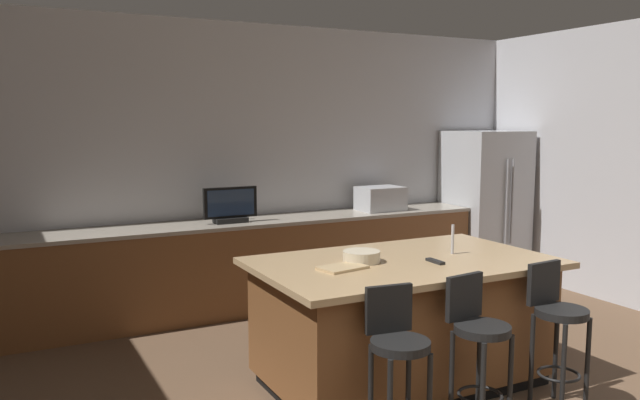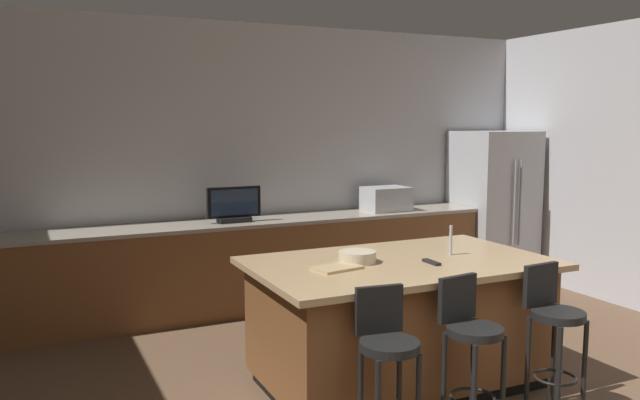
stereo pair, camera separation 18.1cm
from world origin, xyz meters
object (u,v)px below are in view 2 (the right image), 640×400
Objects in this scene: kitchen_island at (399,321)px; tv_remote at (431,262)px; microwave at (386,199)px; bar_stool_center at (470,342)px; fruit_bowl at (357,257)px; tv_monitor at (234,206)px; bar_stool_left at (387,357)px; bar_stool_right at (553,326)px; refrigerator at (493,206)px; cutting_board at (337,268)px.

tv_remote is (0.14, -0.18, 0.46)m from kitchen_island.
tv_remote is (-1.08, -2.39, -0.12)m from microwave.
bar_stool_center is 3.64× the size of fruit_bowl.
tv_remote is at bearing 69.10° from bar_stool_center.
bar_stool_left is (-0.04, -2.94, -0.50)m from tv_monitor.
tv_monitor is at bearing 107.25° from bar_stool_right.
bar_stool_center is 1.00m from fruit_bowl.
microwave is (-1.43, 0.08, 0.15)m from refrigerator.
tv_monitor is 1.72× the size of cutting_board.
cutting_board is at bearing -89.66° from tv_monitor.
tv_monitor is 0.56× the size of bar_stool_left.
tv_remote is 0.55× the size of cutting_board.
microwave is 0.50× the size of bar_stool_right.
tv_monitor reaches higher than microwave.
bar_stool_right is 5.67× the size of tv_remote.
cutting_board is (0.01, -2.20, -0.15)m from tv_monitor.
refrigerator is 3.41m from tv_remote.
kitchen_island is at bearing -76.11° from tv_monitor.
bar_stool_center reaches higher than tv_remote.
microwave is 3.28m from bar_stool_center.
refrigerator is 1.44m from microwave.
cutting_board is at bearing 92.38° from bar_stool_left.
bar_stool_left is at bearing 174.70° from bar_stool_right.
tv_remote is at bearing 46.84° from bar_stool_left.
cutting_board is at bearing -127.67° from microwave.
bar_stool_center is at bearing -112.15° from microwave.
tv_monitor is at bearing 95.94° from bar_stool_left.
bar_stool_right is at bearing -100.38° from microwave.
microwave reaches higher than kitchen_island.
bar_stool_right is (1.20, -2.95, -0.49)m from tv_monitor.
fruit_bowl is at bearing 133.36° from bar_stool_right.
refrigerator reaches higher than kitchen_island.
fruit_bowl is (0.27, 0.86, 0.38)m from bar_stool_left.
microwave is 1.56× the size of cutting_board.
refrigerator is 6.73× the size of fruit_bowl.
microwave is 0.50× the size of bar_stool_left.
refrigerator is 4.36m from bar_stool_left.
tv_monitor reaches higher than bar_stool_left.
microwave is at bearing 176.83° from refrigerator.
tv_monitor is at bearing 179.51° from refrigerator.
cutting_board is (-1.19, 0.75, 0.34)m from bar_stool_right.
bar_stool_center is 0.99× the size of bar_stool_right.
refrigerator is at bearing 38.84° from kitchen_island.
refrigerator is (2.65, 2.13, 0.42)m from kitchen_island.
cutting_board is (-3.17, -2.18, 0.04)m from refrigerator.
microwave is at bearing 66.15° from tv_remote.
microwave reaches higher than bar_stool_right.
bar_stool_right is at bearing -67.80° from tv_monitor.
fruit_bowl is at bearing -83.67° from tv_monitor.
tv_monitor is (-3.18, 0.03, 0.18)m from refrigerator.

